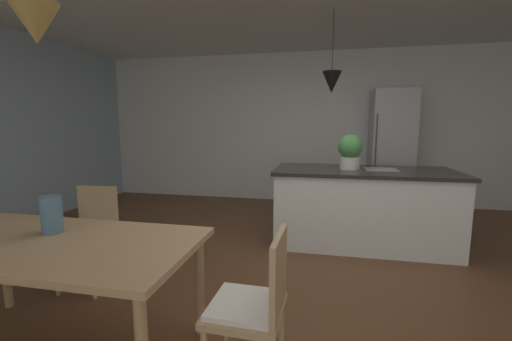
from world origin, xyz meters
name	(u,v)px	position (x,y,z in m)	size (l,w,h in m)	color
ground_plane	(309,286)	(0.00, 0.00, -0.02)	(10.00, 8.40, 0.04)	brown
wall_back_kitchen	(319,128)	(0.00, 3.26, 1.35)	(10.00, 0.12, 2.70)	silver
dining_table	(52,252)	(-1.50, -1.19, 0.66)	(1.76, 0.87, 0.73)	tan
chair_far_left	(90,233)	(-1.90, -0.39, 0.47)	(0.42, 0.42, 0.87)	tan
chair_kitchen_end	(254,304)	(-0.25, -1.19, 0.47)	(0.41, 0.41, 0.87)	tan
kitchen_island	(362,206)	(0.56, 1.15, 0.46)	(2.06, 0.96, 0.91)	silver
refrigerator	(391,151)	(1.18, 2.86, 0.99)	(0.65, 0.67, 1.97)	#B2B5B7
pendant_over_table	(35,23)	(-1.48, -1.19, 1.97)	(0.25, 0.25, 0.84)	black
pendant_over_island_main	(332,82)	(0.16, 1.15, 1.90)	(0.22, 0.22, 0.92)	black
potted_plant_on_island	(350,151)	(0.40, 1.15, 1.12)	(0.28, 0.28, 0.41)	beige
vase_on_dining_table	(52,215)	(-1.60, -1.07, 0.85)	(0.13, 0.13, 0.24)	slate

